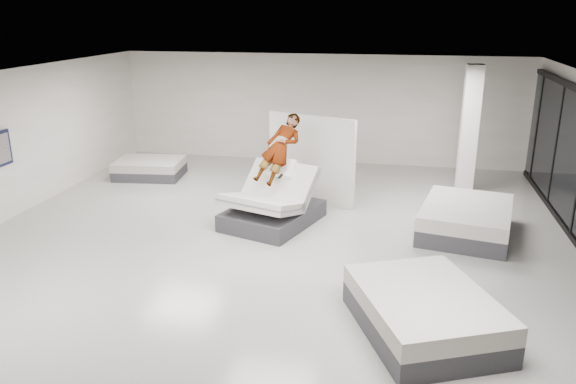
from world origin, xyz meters
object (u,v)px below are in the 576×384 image
object	(u,v)px
flat_bed_right_far	(466,219)
person	(280,162)
flat_bed_right_near	(424,312)
column	(469,131)
remote	(280,176)
flat_bed_left_far	(150,168)
divider_panel	(311,159)
hero_bed	(272,206)

from	to	relation	value
flat_bed_right_far	person	bearing A→B (deg)	178.90
flat_bed_right_near	column	world-z (taller)	column
remote	flat_bed_right_near	xyz separation A→B (m)	(2.88, -3.65, -0.80)
remote	flat_bed_left_far	world-z (taller)	remote
person	column	size ratio (longest dim) A/B	0.53
person	flat_bed_right_far	bearing A→B (deg)	17.40
flat_bed_right_far	divider_panel	bearing A→B (deg)	157.65
remote	flat_bed_right_near	size ratio (longest dim) A/B	0.05
hero_bed	flat_bed_left_far	size ratio (longest dim) A/B	1.29
remote	flat_bed_right_near	distance (m)	4.72
remote	divider_panel	world-z (taller)	divider_panel
flat_bed_right_near	hero_bed	bearing A→B (deg)	129.47
divider_panel	flat_bed_right_far	distance (m)	3.82
hero_bed	person	bearing A→B (deg)	71.51
person	flat_bed_right_far	size ratio (longest dim) A/B	0.67
person	flat_bed_right_near	distance (m)	5.13
flat_bed_left_far	column	size ratio (longest dim) A/B	0.60
hero_bed	flat_bed_left_far	xyz separation A→B (m)	(-4.13, 2.84, -0.17)
hero_bed	divider_panel	bearing A→B (deg)	71.35
flat_bed_right_near	remote	bearing A→B (deg)	128.23
hero_bed	flat_bed_right_far	size ratio (longest dim) A/B	0.96
column	hero_bed	bearing A→B (deg)	-145.14
divider_panel	flat_bed_right_far	bearing A→B (deg)	-0.57
person	flat_bed_left_far	world-z (taller)	person
flat_bed_right_far	column	bearing A→B (deg)	85.65
hero_bed	column	bearing A→B (deg)	34.86
hero_bed	divider_panel	xyz separation A→B (m)	(0.56, 1.66, 0.64)
remote	flat_bed_left_far	size ratio (longest dim) A/B	0.07
flat_bed_left_far	person	bearing A→B (deg)	-30.82
flat_bed_right_far	flat_bed_right_near	bearing A→B (deg)	-103.37
hero_bed	person	distance (m)	0.96
flat_bed_right_far	flat_bed_right_near	xyz separation A→B (m)	(-0.95, -3.98, -0.00)
remote	flat_bed_left_far	xyz separation A→B (m)	(-4.33, 2.92, -0.86)
flat_bed_right_far	column	distance (m)	3.01
hero_bed	divider_panel	size ratio (longest dim) A/B	1.07
remote	flat_bed_right_far	xyz separation A→B (m)	(3.82, 0.33, -0.80)
person	flat_bed_left_far	bearing A→B (deg)	167.68
remote	flat_bed_right_near	world-z (taller)	remote
remote	column	size ratio (longest dim) A/B	0.04
hero_bed	divider_panel	world-z (taller)	divider_panel
hero_bed	flat_bed_right_near	distance (m)	4.85
hero_bed	person	xyz separation A→B (m)	(0.11, 0.31, 0.90)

